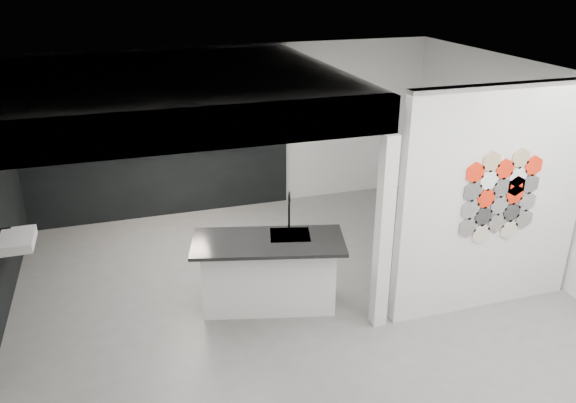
# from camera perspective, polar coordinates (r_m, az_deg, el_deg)

# --- Properties ---
(floor) EXTENTS (7.00, 6.00, 0.01)m
(floor) POSITION_cam_1_polar(r_m,az_deg,el_deg) (7.52, -0.04, -9.08)
(floor) COLOR slate
(partition_panel) EXTENTS (2.45, 0.15, 2.80)m
(partition_panel) POSITION_cam_1_polar(r_m,az_deg,el_deg) (7.04, 20.09, -0.05)
(partition_panel) COLOR silver
(partition_panel) RESTS_ON floor
(bay_clad_back) EXTENTS (4.40, 0.04, 2.35)m
(bay_clad_back) POSITION_cam_1_polar(r_m,az_deg,el_deg) (9.49, -13.05, 5.17)
(bay_clad_back) COLOR black
(bay_clad_back) RESTS_ON floor
(bulkhead) EXTENTS (4.40, 4.00, 0.40)m
(bulkhead) POSITION_cam_1_polar(r_m,az_deg,el_deg) (7.25, -12.55, 11.02)
(bulkhead) COLOR silver
(bulkhead) RESTS_ON corner_column
(corner_column) EXTENTS (0.16, 0.16, 2.35)m
(corner_column) POSITION_cam_1_polar(r_m,az_deg,el_deg) (6.41, 9.68, -3.38)
(corner_column) COLOR silver
(corner_column) RESTS_ON floor
(fascia_beam) EXTENTS (4.40, 0.16, 0.40)m
(fascia_beam) POSITION_cam_1_polar(r_m,az_deg,el_deg) (5.39, -10.46, 7.13)
(fascia_beam) COLOR silver
(fascia_beam) RESTS_ON corner_column
(wall_basin) EXTENTS (0.40, 0.60, 0.12)m
(wall_basin) POSITION_cam_1_polar(r_m,az_deg,el_deg) (7.68, -25.81, -3.59)
(wall_basin) COLOR silver
(wall_basin) RESTS_ON bay_clad_left
(display_shelf) EXTENTS (3.00, 0.15, 0.04)m
(display_shelf) POSITION_cam_1_polar(r_m,az_deg,el_deg) (9.36, -12.45, 5.78)
(display_shelf) COLOR black
(display_shelf) RESTS_ON bay_clad_back
(kitchen_island) EXTENTS (1.95, 1.22, 1.46)m
(kitchen_island) POSITION_cam_1_polar(r_m,az_deg,el_deg) (6.97, -1.97, -7.09)
(kitchen_island) COLOR silver
(kitchen_island) RESTS_ON floor
(stockpot) EXTENTS (0.30, 0.30, 0.19)m
(stockpot) POSITION_cam_1_polar(r_m,az_deg,el_deg) (9.33, -20.45, 5.52)
(stockpot) COLOR black
(stockpot) RESTS_ON display_shelf
(kettle) EXTENTS (0.21, 0.21, 0.16)m
(kettle) POSITION_cam_1_polar(r_m,az_deg,el_deg) (9.52, -4.84, 7.13)
(kettle) COLOR black
(kettle) RESTS_ON display_shelf
(glass_bowl) EXTENTS (0.14, 0.14, 0.09)m
(glass_bowl) POSITION_cam_1_polar(r_m,az_deg,el_deg) (9.54, -4.53, 6.96)
(glass_bowl) COLOR gray
(glass_bowl) RESTS_ON display_shelf
(glass_vase) EXTENTS (0.14, 0.14, 0.15)m
(glass_vase) POSITION_cam_1_polar(r_m,az_deg,el_deg) (9.53, -4.37, 7.17)
(glass_vase) COLOR gray
(glass_vase) RESTS_ON display_shelf
(bottle_dark) EXTENTS (0.06, 0.06, 0.16)m
(bottle_dark) POSITION_cam_1_polar(r_m,az_deg,el_deg) (9.33, -13.27, 6.28)
(bottle_dark) COLOR black
(bottle_dark) RESTS_ON display_shelf
(utensil_cup) EXTENTS (0.09, 0.09, 0.11)m
(utensil_cup) POSITION_cam_1_polar(r_m,az_deg,el_deg) (9.33, -19.21, 5.44)
(utensil_cup) COLOR black
(utensil_cup) RESTS_ON display_shelf
(hex_tile_cluster) EXTENTS (1.04, 0.02, 1.16)m
(hex_tile_cluster) POSITION_cam_1_polar(r_m,az_deg,el_deg) (6.96, 20.84, 0.51)
(hex_tile_cluster) COLOR #66635E
(hex_tile_cluster) RESTS_ON partition_panel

